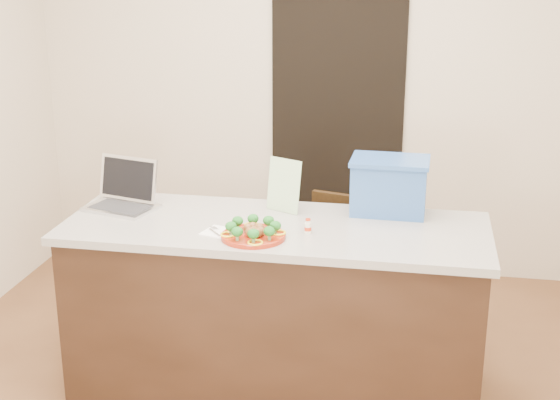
% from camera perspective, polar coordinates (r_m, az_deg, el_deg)
% --- Properties ---
extents(room_shell, '(4.00, 4.00, 4.00)m').
position_cam_1_polar(room_shell, '(3.36, -1.21, 8.07)').
color(room_shell, white).
rests_on(room_shell, ground).
extents(doorway, '(0.90, 0.02, 2.00)m').
position_cam_1_polar(doorway, '(5.38, 4.18, 5.06)').
color(doorway, black).
rests_on(doorway, ground).
extents(island, '(2.06, 0.76, 0.92)m').
position_cam_1_polar(island, '(3.95, -0.36, -8.06)').
color(island, black).
rests_on(island, ground).
extents(plate, '(0.30, 0.30, 0.02)m').
position_cam_1_polar(plate, '(3.60, -1.97, -2.62)').
color(plate, maroon).
rests_on(plate, island).
extents(meatballs, '(0.12, 0.12, 0.04)m').
position_cam_1_polar(meatballs, '(3.59, -1.88, -2.19)').
color(meatballs, brown).
rests_on(meatballs, plate).
extents(broccoli, '(0.25, 0.25, 0.04)m').
position_cam_1_polar(broccoli, '(3.58, -1.97, -1.92)').
color(broccoli, '#15521A').
rests_on(broccoli, plate).
extents(pepper_rings, '(0.30, 0.30, 0.01)m').
position_cam_1_polar(pepper_rings, '(3.60, -1.97, -2.47)').
color(pepper_rings, yellow).
rests_on(pepper_rings, plate).
extents(napkin, '(0.18, 0.18, 0.01)m').
position_cam_1_polar(napkin, '(3.68, -4.44, -2.36)').
color(napkin, white).
rests_on(napkin, island).
extents(fork, '(0.08, 0.13, 0.00)m').
position_cam_1_polar(fork, '(3.69, -4.72, -2.22)').
color(fork, '#B4B4B9').
rests_on(fork, napkin).
extents(knife, '(0.05, 0.20, 0.01)m').
position_cam_1_polar(knife, '(3.65, -4.06, -2.38)').
color(knife, white).
rests_on(knife, napkin).
extents(yogurt_bottle, '(0.03, 0.03, 0.07)m').
position_cam_1_polar(yogurt_bottle, '(3.66, 2.06, -2.00)').
color(yogurt_bottle, silver).
rests_on(yogurt_bottle, island).
extents(laptop, '(0.40, 0.35, 0.24)m').
position_cam_1_polar(laptop, '(4.11, -11.31, 0.46)').
color(laptop, silver).
rests_on(laptop, island).
extents(leaflet, '(0.19, 0.12, 0.27)m').
position_cam_1_polar(leaflet, '(3.93, 0.29, 1.08)').
color(leaflet, white).
rests_on(leaflet, island).
extents(blue_box, '(0.39, 0.29, 0.28)m').
position_cam_1_polar(blue_box, '(3.95, 7.99, 1.07)').
color(blue_box, '#295197').
rests_on(blue_box, island).
extents(chair, '(0.46, 0.47, 0.86)m').
position_cam_1_polar(chair, '(4.50, 4.43, -4.43)').
color(chair, black).
rests_on(chair, ground).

